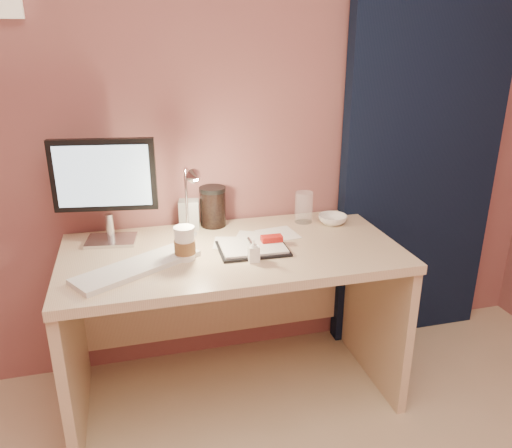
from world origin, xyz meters
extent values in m
plane|color=#995C59|center=(0.00, 1.75, 1.25)|extent=(3.50, 0.00, 3.50)
cube|color=black|center=(1.05, 1.69, 1.10)|extent=(0.85, 0.08, 2.20)
cube|color=beige|center=(0.00, 1.38, 0.71)|extent=(1.40, 0.70, 0.04)
cube|color=beige|center=(-0.68, 1.38, 0.34)|extent=(0.04, 0.66, 0.69)
cube|color=beige|center=(0.68, 1.38, 0.34)|extent=(0.04, 0.66, 0.69)
cube|color=beige|center=(0.00, 1.71, 0.40)|extent=(1.32, 0.03, 0.55)
cube|color=silver|center=(-0.49, 1.58, 0.74)|extent=(0.23, 0.18, 0.01)
cylinder|color=silver|center=(-0.49, 1.58, 0.80)|extent=(0.03, 0.03, 0.11)
cube|color=black|center=(-0.49, 1.58, 1.03)|extent=(0.42, 0.09, 0.30)
cube|color=#ABD0E9|center=(-0.48, 1.56, 1.03)|extent=(0.37, 0.06, 0.25)
cube|color=silver|center=(-0.39, 1.28, 0.74)|extent=(0.50, 0.38, 0.02)
cube|color=black|center=(0.08, 1.35, 0.74)|extent=(0.29, 0.22, 0.01)
cube|color=white|center=(0.01, 1.35, 0.75)|extent=(0.13, 0.19, 0.01)
cube|color=white|center=(0.15, 1.34, 0.75)|extent=(0.13, 0.19, 0.01)
cube|color=red|center=(0.17, 1.37, 0.76)|extent=(0.09, 0.05, 0.02)
cube|color=white|center=(0.23, 1.48, 0.73)|extent=(0.18, 0.18, 0.00)
cube|color=white|center=(0.00, 1.44, 0.73)|extent=(0.17, 0.17, 0.00)
cube|color=white|center=(0.11, 1.47, 0.73)|extent=(0.20, 0.20, 0.00)
cylinder|color=white|center=(-0.20, 1.33, 0.79)|extent=(0.08, 0.08, 0.12)
cylinder|color=brown|center=(-0.20, 1.33, 0.78)|extent=(0.08, 0.08, 0.05)
cylinder|color=white|center=(-0.20, 1.33, 0.86)|extent=(0.08, 0.08, 0.01)
cylinder|color=white|center=(0.40, 1.61, 0.80)|extent=(0.08, 0.08, 0.15)
imported|color=white|center=(0.52, 1.55, 0.75)|extent=(0.15, 0.15, 0.04)
imported|color=white|center=(0.06, 1.24, 0.78)|extent=(0.04, 0.05, 0.10)
cylinder|color=black|center=(-0.03, 1.67, 0.81)|extent=(0.12, 0.12, 0.17)
cube|color=#AEAFAA|center=(-0.14, 1.67, 0.80)|extent=(0.10, 0.09, 0.13)
cylinder|color=silver|center=(-0.16, 1.56, 0.74)|extent=(0.08, 0.08, 0.01)
cylinder|color=silver|center=(-0.16, 1.56, 0.89)|extent=(0.01, 0.01, 0.30)
cone|color=silver|center=(-0.18, 1.43, 1.03)|extent=(0.07, 0.06, 0.06)
camera|label=1|loc=(-0.39, -0.50, 1.56)|focal=35.00mm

